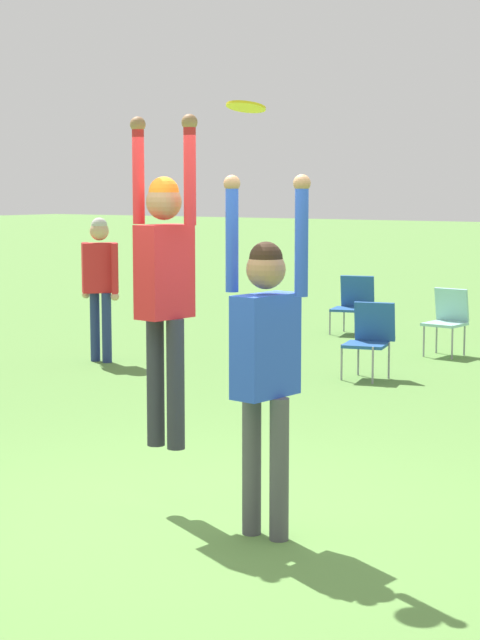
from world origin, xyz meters
name	(u,v)px	position (x,y,z in m)	size (l,w,h in m)	color
ground_plane	(206,520)	(0.00, 0.00, 0.00)	(120.00, 120.00, 0.00)	#56843D
person_jumping	(165,273)	(-0.35, 0.02, 1.61)	(0.53, 0.40, 2.20)	#2D2D38
person_defending	(266,346)	(0.51, -0.07, 1.20)	(0.61, 0.47, 2.24)	#4C4C51
frisbee	(246,107)	(0.30, 0.02, 2.66)	(0.25, 0.24, 0.06)	yellow
camping_chair_1	(448,316)	(-1.55, 7.38, 0.51)	(0.49, 0.53, 0.87)	gray
camping_chair_3	(353,302)	(-3.57, 8.54, 0.48)	(0.63, 0.67, 0.86)	gray
camping_chair_4	(370,335)	(-1.59, 5.30, 0.50)	(0.57, 0.62, 0.87)	gray
person_spectator_near	(100,275)	(-4.90, 4.43, 1.10)	(0.59, 0.46, 1.80)	navy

